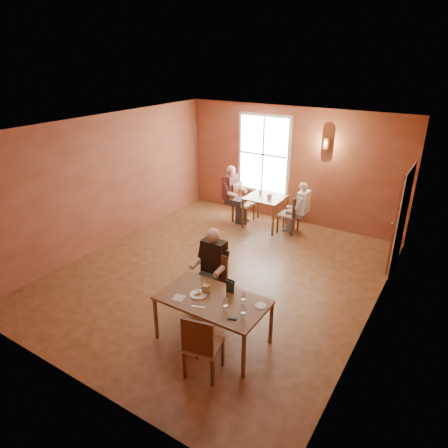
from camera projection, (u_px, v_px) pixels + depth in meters
The scene contains 30 objects.
ground at pixel (219, 274), 8.26m from camera, with size 6.00×7.00×0.01m, color brown.
wall_back at pixel (291, 166), 10.38m from camera, with size 6.00×0.04×3.00m, color brown.
wall_front at pixel (65, 291), 4.95m from camera, with size 6.00×0.04×3.00m, color brown.
wall_left at pixel (109, 181), 9.13m from camera, with size 0.04×7.00×3.00m, color brown.
wall_right at pixel (380, 243), 6.20m from camera, with size 0.04×7.00×3.00m, color brown.
ceiling at pixel (218, 127), 7.07m from camera, with size 6.00×7.00×0.04m, color white.
window at pixel (263, 154), 10.65m from camera, with size 1.36×0.10×1.96m, color white.
door at pixel (399, 220), 8.19m from camera, with size 0.12×1.04×2.10m, color maroon.
wall_sconce at pixel (326, 143), 9.58m from camera, with size 0.16×0.16×0.28m, color brown.
main_table at pixel (213, 320), 6.21m from camera, with size 1.67×0.94×0.78m, color brown, non-canonical shape.
chair_diner_main at pixel (210, 285), 6.91m from camera, with size 0.46×0.46×1.04m, color #5B2B17, non-canonical shape.
diner_main at pixel (208, 276), 6.81m from camera, with size 0.56×0.56×1.41m, color black, non-canonical shape.
chair_empty at pixel (204, 343), 5.53m from camera, with size 0.45×0.45×1.03m, color #3B220F, non-canonical shape.
plate_food at pixel (199, 294), 6.14m from camera, with size 0.27×0.27×0.04m, color silver.
sandwich at pixel (206, 290), 6.17m from camera, with size 0.10×0.09×0.12m, color tan.
goblet_a at pixel (243, 298), 5.90m from camera, with size 0.07×0.07×0.19m, color white, non-canonical shape.
goblet_b at pixel (243, 312), 5.59m from camera, with size 0.08×0.08×0.20m, color silver, non-canonical shape.
goblet_c at pixel (225, 305), 5.75m from camera, with size 0.08×0.08×0.19m, color white, non-canonical shape.
menu_stand at pixel (230, 286), 6.18m from camera, with size 0.13×0.06×0.22m, color black.
knife at pixel (198, 307), 5.86m from camera, with size 0.21×0.02×0.00m, color silver.
napkin at pixel (179, 298), 6.07m from camera, with size 0.18×0.18×0.01m, color silver.
side_plate at pixel (260, 306), 5.88m from camera, with size 0.18×0.18×0.01m, color white.
sunglasses at pixel (232, 319), 5.58m from camera, with size 0.13×0.04×0.02m, color black.
second_table at pixel (265, 211), 10.35m from camera, with size 0.93×0.93×0.82m, color brown, non-canonical shape.
chair_diner_white at pixel (289, 214), 10.00m from camera, with size 0.43×0.43×0.98m, color #4A2D15, non-canonical shape.
diner_white at pixel (290, 208), 9.93m from camera, with size 0.52×0.52×1.29m, color white, non-canonical shape.
chair_diner_maroon at pixel (244, 203), 10.63m from camera, with size 0.46×0.46×1.05m, color #562918, non-canonical shape.
diner_maroon at pixel (243, 195), 10.56m from camera, with size 0.58×0.58×1.46m, color maroon, non-canonical shape.
cup_a at pixel (269, 196), 10.04m from camera, with size 0.13×0.13×0.10m, color silver.
cup_b at pixel (260, 192), 10.37m from camera, with size 0.10×0.10×0.09m, color silver.
Camera 1 is at (3.91, -6.01, 4.23)m, focal length 32.00 mm.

